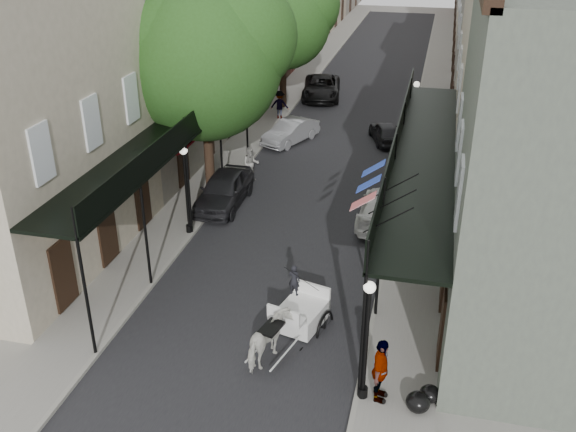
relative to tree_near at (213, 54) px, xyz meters
The scene contains 24 objects.
ground 12.78m from the tree_near, 67.59° to the right, with size 140.00×140.00×0.00m, color gray.
road 12.50m from the tree_near, 66.86° to the left, with size 8.00×90.00×0.01m, color black.
sidewalk_left 11.77m from the tree_near, 94.67° to the left, with size 2.20×90.00×0.12m, color gray.
sidewalk_right 14.91m from the tree_near, 46.88° to the left, with size 2.20×90.00×0.12m, color gray.
building_row_left 20.34m from the tree_near, 102.52° to the left, with size 5.00×80.00×10.50m, color #BDB097.
building_row_right 23.63m from the tree_near, 57.15° to the left, with size 5.00×80.00×10.50m, color gray.
gallery_left 4.06m from the tree_near, 100.49° to the right, with size 2.20×18.05×4.88m.
gallery_right 9.84m from the tree_near, 19.59° to the right, with size 2.20×18.05×4.88m.
tree_near is the anchor object (origin of this frame).
tree_far 14.02m from the tree_near, 90.19° to the left, with size 6.45×6.00×8.61m.
lamppost_right_near 15.39m from the tree_near, 55.73° to the right, with size 0.32×0.32×3.71m.
lamppost_left 6.10m from the tree_near, 88.66° to the right, with size 0.32×0.32×3.71m.
lamppost_right_far 12.24m from the tree_near, 43.31° to the left, with size 0.32×0.32×3.71m.
horse 13.67m from the tree_near, 64.22° to the right, with size 0.82×1.80×1.52m, color silver.
carriage 12.05m from the tree_near, 55.97° to the right, with size 1.91×2.49×2.54m.
pedestrian_walking 6.02m from the tree_near, 62.98° to the left, with size 0.81×0.63×1.67m, color #A6A49C.
pedestrian_sidewalk_left 12.61m from the tree_near, 90.01° to the left, with size 1.11×0.64×1.73m, color gray.
pedestrian_sidewalk_right 15.93m from the tree_near, 54.35° to the right, with size 1.14×0.47×1.94m, color gray.
car_left_near 5.88m from the tree_near, 63.10° to the right, with size 1.80×4.48×1.53m, color black.
car_left_mid 9.65m from the tree_near, 77.98° to the left, with size 1.36×3.90×1.29m, color gray.
car_left_far 17.73m from the tree_near, 84.53° to the left, with size 2.45×5.31×1.48m, color black.
car_right_near 9.71m from the tree_near, ahead, with size 1.87×4.60×1.34m, color silver.
car_right_far 12.60m from the tree_near, 52.39° to the left, with size 1.40×3.47×1.18m, color black.
trash_bags 16.87m from the tree_near, 50.91° to the right, with size 0.92×1.07×0.56m.
Camera 1 is at (5.29, -15.70, 12.46)m, focal length 40.00 mm.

